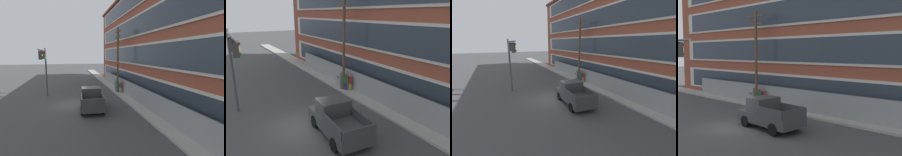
% 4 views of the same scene
% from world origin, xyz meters
% --- Properties ---
extents(ground_plane, '(160.00, 160.00, 0.00)m').
position_xyz_m(ground_plane, '(0.00, 0.00, 0.00)').
color(ground_plane, '#424244').
extents(sidewalk_building_side, '(80.00, 1.97, 0.16)m').
position_xyz_m(sidewalk_building_side, '(0.00, 6.58, 0.08)').
color(sidewalk_building_side, '#9E9B93').
rests_on(sidewalk_building_side, ground).
extents(brick_mill_building, '(47.82, 9.28, 14.12)m').
position_xyz_m(brick_mill_building, '(2.18, 11.91, 7.07)').
color(brick_mill_building, brown).
rests_on(brick_mill_building, ground).
extents(chain_link_fence, '(36.63, 0.06, 2.02)m').
position_xyz_m(chain_link_fence, '(2.84, 6.77, 1.03)').
color(chain_link_fence, gray).
rests_on(chain_link_fence, ground).
extents(traffic_signal_mast, '(5.52, 0.43, 6.14)m').
position_xyz_m(traffic_signal_mast, '(-3.07, -3.25, 4.36)').
color(traffic_signal_mast, '#4C4C51').
rests_on(traffic_signal_mast, ground).
extents(pickup_truck_dark_grey, '(5.09, 2.39, 2.06)m').
position_xyz_m(pickup_truck_dark_grey, '(1.99, 1.62, 0.96)').
color(pickup_truck_dark_grey, '#383A3D').
rests_on(pickup_truck_dark_grey, ground).
extents(utility_pole_near_corner, '(2.37, 0.26, 8.94)m').
position_xyz_m(utility_pole_near_corner, '(-4.52, 6.13, 4.92)').
color(utility_pole_near_corner, brown).
rests_on(utility_pole_near_corner, ground).
extents(electrical_cabinet, '(0.62, 0.46, 1.74)m').
position_xyz_m(electrical_cabinet, '(-5.01, 6.02, 0.87)').
color(electrical_cabinet, '#939993').
rests_on(electrical_cabinet, ground).
extents(pedestrian_near_cabinet, '(0.37, 0.46, 1.69)m').
position_xyz_m(pedestrian_near_cabinet, '(-4.12, 6.11, 0.97)').
color(pedestrian_near_cabinet, navy).
rests_on(pedestrian_near_cabinet, ground).
extents(pedestrian_by_fence, '(0.44, 0.31, 1.69)m').
position_xyz_m(pedestrian_by_fence, '(-3.85, 6.42, 0.97)').
color(pedestrian_by_fence, '#B7932D').
rests_on(pedestrian_by_fence, ground).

